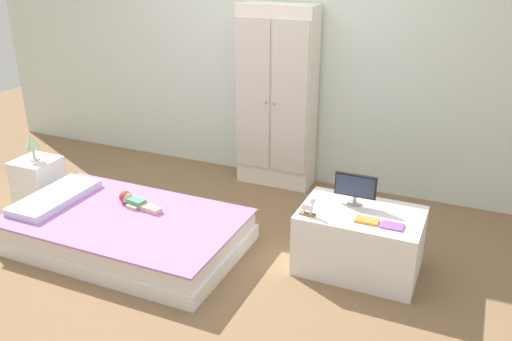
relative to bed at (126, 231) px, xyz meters
name	(u,v)px	position (x,y,z in m)	size (l,w,h in m)	color
ground_plane	(198,253)	(0.52, 0.13, -0.13)	(10.00, 10.00, 0.02)	brown
back_wall	(280,32)	(0.52, 1.71, 1.23)	(6.40, 0.05, 2.70)	silver
bed	(126,231)	(0.00, 0.00, 0.00)	(1.69, 1.00, 0.24)	white
pillow	(55,197)	(-0.65, 0.00, 0.15)	(0.32, 0.72, 0.05)	silver
doll	(133,201)	(-0.05, 0.17, 0.16)	(0.39, 0.15, 0.10)	#4CA375
nightstand	(39,181)	(-1.11, 0.29, 0.08)	(0.33, 0.33, 0.40)	white
table_lamp	(32,143)	(-1.11, 0.29, 0.43)	(0.12, 0.12, 0.22)	#B7B2AD
wardrobe	(277,98)	(0.58, 1.52, 0.69)	(0.68, 0.31, 1.61)	white
tv_stand	(359,241)	(1.64, 0.39, 0.10)	(0.80, 0.53, 0.44)	white
tv_monitor	(355,187)	(1.56, 0.48, 0.44)	(0.28, 0.10, 0.22)	#99999E
rocking_horse_toy	(309,207)	(1.33, 0.20, 0.38)	(0.11, 0.04, 0.13)	#8E6642
book_orange	(367,221)	(1.70, 0.27, 0.32)	(0.15, 0.09, 0.02)	orange
book_purple	(392,226)	(1.86, 0.27, 0.32)	(0.14, 0.10, 0.01)	#8E51B2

